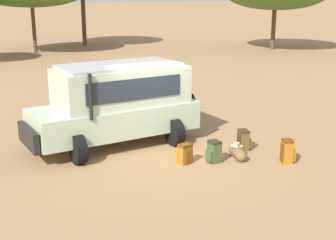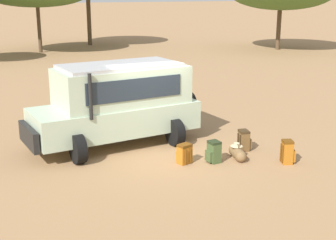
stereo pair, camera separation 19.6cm
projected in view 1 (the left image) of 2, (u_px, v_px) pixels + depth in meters
ground_plane at (163, 153)px, 13.40m from camera, size 320.00×320.00×0.00m
safari_vehicle at (117, 103)px, 13.88m from camera, size 5.45×3.10×2.44m
backpack_beside_front_wheel at (214, 152)px, 12.66m from camera, size 0.40×0.36×0.60m
backpack_cluster_center at (244, 140)px, 13.65m from camera, size 0.41×0.43×0.60m
backpack_near_rear_wheel at (185, 154)px, 12.59m from camera, size 0.43×0.42×0.54m
backpack_outermost at (287, 152)px, 12.61m from camera, size 0.42×0.39×0.65m
duffel_bag_low_black_case at (237, 152)px, 12.99m from camera, size 0.43×0.88×0.42m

